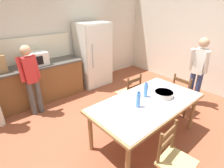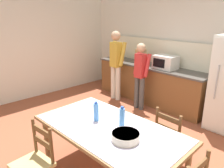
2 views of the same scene
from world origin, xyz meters
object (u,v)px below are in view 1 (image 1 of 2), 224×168
person_at_counter (31,77)px  bottle_off_centre (146,90)px  chair_head_end (183,95)px  microwave (36,59)px  dining_table (147,105)px  person_by_table (198,69)px  serving_bowl (164,94)px  chair_side_far_right (129,93)px  bottle_near_centre (138,100)px  refrigerator (93,55)px  chair_side_near_left (174,161)px

person_at_counter → bottle_off_centre: bearing=-145.7°
chair_head_end → microwave: bearing=42.4°
dining_table → person_by_table: bearing=2.5°
serving_bowl → chair_side_far_right: chair_side_far_right is taller
bottle_near_centre → serving_bowl: bottle_near_centre is taller
chair_side_far_right → person_by_table: (1.41, -0.75, 0.46)m
bottle_near_centre → serving_bowl: 0.60m
dining_table → person_by_table: person_by_table is taller
microwave → dining_table: microwave is taller
chair_head_end → chair_side_far_right: 1.16m
person_at_counter → dining_table: bearing=-149.3°
person_by_table → bottle_near_centre: bearing=-4.8°
refrigerator → dining_table: (-0.65, -2.57, -0.19)m
bottle_off_centre → person_by_table: (1.73, -0.05, -0.00)m
refrigerator → bottle_near_centre: bearing=-109.3°
bottle_near_centre → chair_side_far_right: size_ratio=0.30×
bottle_near_centre → person_at_counter: bearing=115.3°
bottle_off_centre → chair_side_far_right: 0.89m
bottle_off_centre → serving_bowl: (0.25, -0.20, -0.07)m
chair_side_far_right → microwave: bearing=-51.7°
bottle_near_centre → person_at_counter: (-0.98, 2.07, -0.04)m
person_at_counter → chair_side_far_right: bearing=-127.2°
microwave → dining_table: size_ratio=0.25×
microwave → chair_head_end: bearing=-49.1°
serving_bowl → person_at_counter: size_ratio=0.21×
refrigerator → chair_head_end: refrigerator is taller
serving_bowl → chair_head_end: chair_head_end is taller
bottle_near_centre → person_by_table: size_ratio=0.17×
chair_side_near_left → person_at_counter: person_at_counter is taller
bottle_off_centre → chair_side_near_left: 1.18m
bottle_off_centre → chair_side_far_right: bottle_off_centre is taller
refrigerator → person_by_table: 2.75m
person_by_table → chair_side_near_left: bearing=14.7°
dining_table → chair_head_end: 1.30m
bottle_near_centre → person_by_table: 2.07m
chair_side_far_right → chair_side_near_left: (-0.83, -1.65, 0.00)m
person_by_table → serving_bowl: bearing=-1.6°
dining_table → bottle_off_centre: (0.09, 0.13, 0.20)m
serving_bowl → chair_side_near_left: size_ratio=0.35×
refrigerator → microwave: bearing=179.3°
refrigerator → bottle_off_centre: size_ratio=6.62×
dining_table → serving_bowl: bearing=-10.7°
chair_side_near_left → person_by_table: person_by_table is taller
refrigerator → chair_side_far_right: (-0.24, -1.74, -0.45)m
bottle_near_centre → chair_head_end: size_ratio=0.30×
microwave → chair_side_near_left: microwave is taller
dining_table → bottle_near_centre: (-0.25, -0.01, 0.20)m
bottle_off_centre → serving_bowl: size_ratio=0.84×
bottle_off_centre → chair_side_near_left: (-0.51, -0.96, -0.46)m
chair_side_far_right → person_at_counter: bearing=-36.0°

